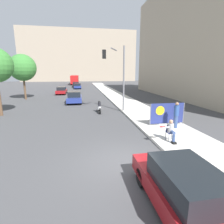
{
  "coord_description": "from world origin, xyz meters",
  "views": [
    {
      "loc": [
        -1.66,
        -6.96,
        3.91
      ],
      "look_at": [
        0.39,
        4.8,
        1.22
      ],
      "focal_mm": 28.0,
      "sensor_mm": 36.0,
      "label": 1
    }
  ],
  "objects_px": {
    "traffic_light_pole": "(117,69)",
    "car_on_road_nearest": "(74,97)",
    "street_tree_midblock": "(22,68)",
    "motorcycle_on_road": "(99,107)",
    "protest_banner": "(167,113)",
    "car_on_road_midblock": "(62,90)",
    "parked_car_curbside": "(185,190)",
    "car_on_road_distant": "(78,86)",
    "car_on_road_far_lane": "(76,84)",
    "jogger_on_sidewalk": "(176,115)",
    "seated_protester": "(171,130)",
    "city_bus_on_road": "(75,79)"
  },
  "relations": [
    {
      "from": "protest_banner",
      "to": "seated_protester",
      "type": "bearing_deg",
      "value": -113.21
    },
    {
      "from": "parked_car_curbside",
      "to": "seated_protester",
      "type": "bearing_deg",
      "value": 66.02
    },
    {
      "from": "traffic_light_pole",
      "to": "car_on_road_nearest",
      "type": "height_order",
      "value": "traffic_light_pole"
    },
    {
      "from": "car_on_road_nearest",
      "to": "motorcycle_on_road",
      "type": "bearing_deg",
      "value": -67.01
    },
    {
      "from": "motorcycle_on_road",
      "to": "street_tree_midblock",
      "type": "distance_m",
      "value": 15.32
    },
    {
      "from": "car_on_road_far_lane",
      "to": "city_bus_on_road",
      "type": "bearing_deg",
      "value": 93.17
    },
    {
      "from": "motorcycle_on_road",
      "to": "street_tree_midblock",
      "type": "xyz_separation_m",
      "value": [
        -10.02,
        10.85,
        4.09
      ]
    },
    {
      "from": "car_on_road_nearest",
      "to": "street_tree_midblock",
      "type": "bearing_deg",
      "value": 148.0
    },
    {
      "from": "protest_banner",
      "to": "jogger_on_sidewalk",
      "type": "bearing_deg",
      "value": -73.98
    },
    {
      "from": "car_on_road_distant",
      "to": "city_bus_on_road",
      "type": "bearing_deg",
      "value": 94.09
    },
    {
      "from": "parked_car_curbside",
      "to": "protest_banner",
      "type": "bearing_deg",
      "value": 66.32
    },
    {
      "from": "parked_car_curbside",
      "to": "city_bus_on_road",
      "type": "height_order",
      "value": "city_bus_on_road"
    },
    {
      "from": "jogger_on_sidewalk",
      "to": "parked_car_curbside",
      "type": "relative_size",
      "value": 0.42
    },
    {
      "from": "city_bus_on_road",
      "to": "parked_car_curbside",
      "type": "bearing_deg",
      "value": -85.21
    },
    {
      "from": "jogger_on_sidewalk",
      "to": "motorcycle_on_road",
      "type": "bearing_deg",
      "value": -36.11
    },
    {
      "from": "seated_protester",
      "to": "car_on_road_nearest",
      "type": "xyz_separation_m",
      "value": [
        -5.76,
        14.81,
        -0.06
      ]
    },
    {
      "from": "car_on_road_distant",
      "to": "street_tree_midblock",
      "type": "distance_m",
      "value": 18.8
    },
    {
      "from": "protest_banner",
      "to": "car_on_road_midblock",
      "type": "bearing_deg",
      "value": 113.66
    },
    {
      "from": "parked_car_curbside",
      "to": "street_tree_midblock",
      "type": "distance_m",
      "value": 26.79
    },
    {
      "from": "jogger_on_sidewalk",
      "to": "street_tree_midblock",
      "type": "xyz_separation_m",
      "value": [
        -14.67,
        17.21,
        3.53
      ]
    },
    {
      "from": "car_on_road_far_lane",
      "to": "traffic_light_pole",
      "type": "bearing_deg",
      "value": -81.39
    },
    {
      "from": "car_on_road_nearest",
      "to": "car_on_road_far_lane",
      "type": "bearing_deg",
      "value": 91.13
    },
    {
      "from": "car_on_road_midblock",
      "to": "jogger_on_sidewalk",
      "type": "bearing_deg",
      "value": -66.6
    },
    {
      "from": "car_on_road_midblock",
      "to": "city_bus_on_road",
      "type": "relative_size",
      "value": 0.42
    },
    {
      "from": "protest_banner",
      "to": "car_on_road_midblock",
      "type": "relative_size",
      "value": 0.56
    },
    {
      "from": "motorcycle_on_road",
      "to": "jogger_on_sidewalk",
      "type": "bearing_deg",
      "value": -53.83
    },
    {
      "from": "seated_protester",
      "to": "motorcycle_on_road",
      "type": "height_order",
      "value": "seated_protester"
    },
    {
      "from": "car_on_road_distant",
      "to": "parked_car_curbside",
      "type": "bearing_deg",
      "value": -84.92
    },
    {
      "from": "traffic_light_pole",
      "to": "car_on_road_nearest",
      "type": "xyz_separation_m",
      "value": [
        -4.45,
        6.06,
        -3.52
      ]
    },
    {
      "from": "car_on_road_distant",
      "to": "street_tree_midblock",
      "type": "xyz_separation_m",
      "value": [
        -7.42,
        -16.82,
        3.93
      ]
    },
    {
      "from": "car_on_road_distant",
      "to": "motorcycle_on_road",
      "type": "xyz_separation_m",
      "value": [
        2.6,
        -27.66,
        -0.16
      ]
    },
    {
      "from": "jogger_on_sidewalk",
      "to": "motorcycle_on_road",
      "type": "relative_size",
      "value": 0.88
    },
    {
      "from": "protest_banner",
      "to": "car_on_road_distant",
      "type": "height_order",
      "value": "protest_banner"
    },
    {
      "from": "city_bus_on_road",
      "to": "motorcycle_on_road",
      "type": "relative_size",
      "value": 5.45
    },
    {
      "from": "jogger_on_sidewalk",
      "to": "car_on_road_midblock",
      "type": "relative_size",
      "value": 0.38
    },
    {
      "from": "jogger_on_sidewalk",
      "to": "car_on_road_nearest",
      "type": "relative_size",
      "value": 0.44
    },
    {
      "from": "car_on_road_distant",
      "to": "car_on_road_far_lane",
      "type": "height_order",
      "value": "car_on_road_far_lane"
    },
    {
      "from": "jogger_on_sidewalk",
      "to": "parked_car_curbside",
      "type": "height_order",
      "value": "jogger_on_sidewalk"
    },
    {
      "from": "protest_banner",
      "to": "car_on_road_midblock",
      "type": "xyz_separation_m",
      "value": [
        -9.8,
        22.35,
        -0.32
      ]
    },
    {
      "from": "jogger_on_sidewalk",
      "to": "street_tree_midblock",
      "type": "height_order",
      "value": "street_tree_midblock"
    },
    {
      "from": "seated_protester",
      "to": "street_tree_midblock",
      "type": "relative_size",
      "value": 0.19
    },
    {
      "from": "seated_protester",
      "to": "parked_car_curbside",
      "type": "relative_size",
      "value": 0.29
    },
    {
      "from": "protest_banner",
      "to": "traffic_light_pole",
      "type": "height_order",
      "value": "traffic_light_pole"
    },
    {
      "from": "car_on_road_far_lane",
      "to": "seated_protester",
      "type": "bearing_deg",
      "value": -81.41
    },
    {
      "from": "car_on_road_nearest",
      "to": "street_tree_midblock",
      "type": "relative_size",
      "value": 0.64
    },
    {
      "from": "car_on_road_nearest",
      "to": "street_tree_midblock",
      "type": "distance_m",
      "value": 9.51
    },
    {
      "from": "seated_protester",
      "to": "traffic_light_pole",
      "type": "height_order",
      "value": "traffic_light_pole"
    },
    {
      "from": "traffic_light_pole",
      "to": "motorcycle_on_road",
      "type": "relative_size",
      "value": 3.03
    },
    {
      "from": "city_bus_on_road",
      "to": "street_tree_midblock",
      "type": "distance_m",
      "value": 34.58
    },
    {
      "from": "parked_car_curbside",
      "to": "motorcycle_on_road",
      "type": "height_order",
      "value": "parked_car_curbside"
    }
  ]
}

